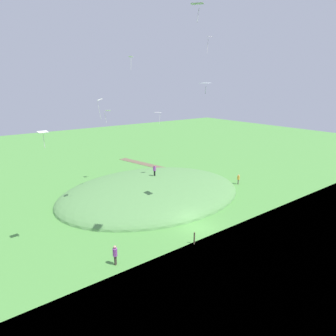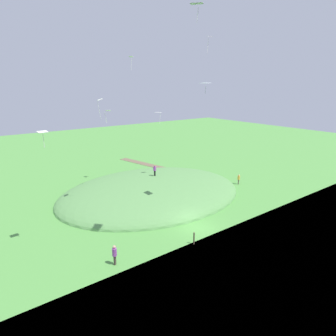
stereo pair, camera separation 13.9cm
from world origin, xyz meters
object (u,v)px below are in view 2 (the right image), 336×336
object	(u,v)px
mooring_post	(194,238)
kite_7	(131,58)
kite_3	(100,101)
kite_1	(43,133)
kite_2	(158,113)
kite_5	(205,83)
kite_4	(197,4)
kite_6	(108,112)
kite_0	(209,39)
person_watching_kites	(155,169)
person_on_hilltop	(114,253)
person_walking_path	(239,178)

from	to	relation	value
mooring_post	kite_7	bearing A→B (deg)	-13.33
kite_3	kite_7	world-z (taller)	kite_7
kite_1	kite_2	distance (m)	23.51
kite_5	kite_3	bearing A→B (deg)	44.11
kite_4	kite_6	world-z (taller)	kite_4
kite_0	kite_4	world-z (taller)	kite_0
kite_7	mooring_post	distance (m)	26.01
person_watching_kites	mooring_post	world-z (taller)	person_watching_kites
person_on_hilltop	kite_0	size ratio (longest dim) A/B	0.90
person_on_hilltop	kite_1	world-z (taller)	kite_1
kite_3	kite_7	bearing A→B (deg)	-51.46
person_watching_kites	kite_5	world-z (taller)	kite_5
person_on_hilltop	kite_7	size ratio (longest dim) A/B	1.02
kite_6	kite_5	bearing A→B (deg)	-157.99
kite_4	kite_6	bearing A→B (deg)	-3.77
person_on_hilltop	kite_3	xyz separation A→B (m)	(10.73, -4.33, 12.01)
kite_5	kite_7	world-z (taller)	kite_7
kite_2	kite_4	world-z (taller)	kite_4
person_watching_kites	person_on_hilltop	world-z (taller)	person_watching_kites
person_watching_kites	kite_6	bearing A→B (deg)	34.87
kite_7	kite_3	bearing A→B (deg)	128.54
kite_0	kite_6	size ratio (longest dim) A/B	1.20
kite_5	mooring_post	size ratio (longest dim) A/B	0.96
kite_0	mooring_post	distance (m)	24.19
kite_6	kite_7	distance (m)	8.59
kite_4	kite_7	xyz separation A→B (m)	(19.85, -6.01, -2.05)
person_watching_kites	kite_7	size ratio (longest dim) A/B	0.91
person_walking_path	person_on_hilltop	size ratio (longest dim) A/B	0.86
mooring_post	kite_6	bearing A→B (deg)	1.59
kite_0	kite_5	world-z (taller)	kite_0
person_walking_path	kite_1	size ratio (longest dim) A/B	1.09
kite_4	kite_7	distance (m)	20.84
kite_4	kite_5	xyz separation A→B (m)	(5.40, -6.26, -5.42)
person_on_hilltop	kite_3	world-z (taller)	kite_3
mooring_post	kite_1	bearing A→B (deg)	57.53
kite_5	kite_6	xyz separation A→B (m)	(12.57, 5.08, -3.49)
kite_1	kite_7	xyz separation A→B (m)	(11.38, -15.42, 7.38)
kite_2	kite_7	world-z (taller)	kite_7
kite_0	kite_4	size ratio (longest dim) A/B	1.59
kite_3	kite_6	xyz separation A→B (m)	(4.30, -2.93, -1.58)
person_walking_path	kite_2	distance (m)	16.08
person_walking_path	kite_3	distance (m)	24.42
person_watching_kites	person_walking_path	distance (m)	13.25
person_watching_kites	kite_3	xyz separation A→B (m)	(-3.19, 9.40, 10.15)
kite_2	kite_3	world-z (taller)	kite_3
kite_3	kite_4	bearing A→B (deg)	-172.70
kite_1	kite_2	world-z (taller)	kite_1
kite_0	kite_3	xyz separation A→B (m)	(2.88, 13.66, -7.24)
kite_1	kite_3	distance (m)	9.50
kite_2	kite_6	size ratio (longest dim) A/B	1.02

